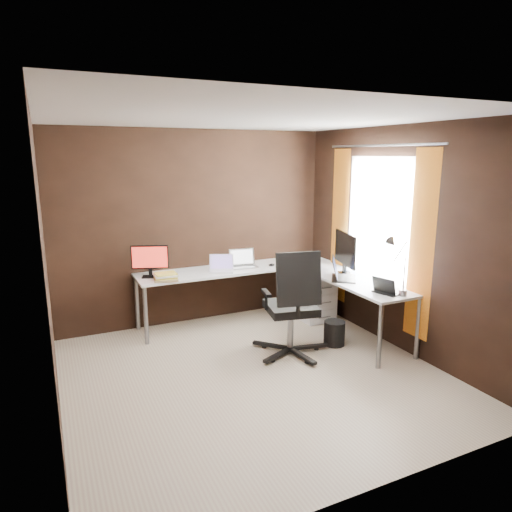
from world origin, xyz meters
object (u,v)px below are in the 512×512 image
at_px(laptop_black_big, 340,274).
at_px(desk_lamp, 396,259).
at_px(monitor_right, 345,251).
at_px(laptop_black_small, 386,290).
at_px(laptop_white, 221,268).
at_px(laptop_silver, 243,263).
at_px(book_stack, 166,277).
at_px(office_chair, 292,324).
at_px(drawer_pedestal, 314,297).
at_px(wastebasket, 334,333).
at_px(monitor_left, 150,259).

distance_m(laptop_black_big, desk_lamp, 0.85).
height_order(monitor_right, laptop_black_small, monitor_right).
bearing_deg(monitor_right, laptop_white, 73.92).
xyz_separation_m(laptop_silver, laptop_black_small, (0.89, -1.75, -0.01)).
bearing_deg(laptop_silver, laptop_black_small, -55.53).
bearing_deg(monitor_right, laptop_black_small, -169.97).
relative_size(laptop_white, book_stack, 1.17).
relative_size(laptop_black_small, office_chair, 0.26).
relative_size(drawer_pedestal, desk_lamp, 0.96).
relative_size(laptop_white, desk_lamp, 0.59).
distance_m(laptop_black_big, laptop_black_small, 0.70).
bearing_deg(laptop_black_small, drawer_pedestal, -15.23).
bearing_deg(office_chair, wastebasket, 13.53).
relative_size(laptop_silver, laptop_black_small, 1.18).
bearing_deg(office_chair, monitor_left, 146.94).
xyz_separation_m(drawer_pedestal, book_stack, (-1.97, 0.15, 0.47)).
distance_m(laptop_white, book_stack, 0.76).
distance_m(drawer_pedestal, book_stack, 2.03).
bearing_deg(office_chair, laptop_silver, 103.30).
height_order(drawer_pedestal, desk_lamp, desk_lamp).
height_order(monitor_left, desk_lamp, desk_lamp).
bearing_deg(book_stack, laptop_black_big, -23.32).
bearing_deg(monitor_right, laptop_silver, 62.07).
relative_size(laptop_silver, book_stack, 1.18).
bearing_deg(laptop_black_big, monitor_right, -12.94).
bearing_deg(laptop_silver, monitor_right, -35.66).
distance_m(monitor_left, wastebasket, 2.36).
xyz_separation_m(book_stack, office_chair, (1.13, -1.03, -0.42)).
distance_m(monitor_right, laptop_white, 1.56).
bearing_deg(office_chair, laptop_black_small, -17.74).
bearing_deg(monitor_left, laptop_black_small, -19.04).
bearing_deg(laptop_black_small, monitor_left, 34.39).
xyz_separation_m(laptop_black_small, book_stack, (-1.99, 1.52, 0.00)).
bearing_deg(monitor_left, laptop_silver, 20.89).
bearing_deg(desk_lamp, laptop_silver, 116.67).
bearing_deg(book_stack, laptop_silver, 12.23).
distance_m(monitor_left, book_stack, 0.32).
distance_m(monitor_left, desk_lamp, 2.83).
xyz_separation_m(drawer_pedestal, monitor_left, (-2.10, 0.38, 0.65)).
bearing_deg(monitor_left, book_stack, -40.20).
relative_size(office_chair, wastebasket, 4.23).
height_order(monitor_left, laptop_white, monitor_left).
height_order(laptop_white, wastebasket, laptop_white).
bearing_deg(laptop_silver, monitor_left, -172.06).
height_order(laptop_white, office_chair, office_chair).
relative_size(monitor_right, wastebasket, 2.20).
height_order(monitor_right, laptop_silver, monitor_right).
xyz_separation_m(desk_lamp, wastebasket, (-0.33, 0.58, -0.98)).
bearing_deg(drawer_pedestal, laptop_silver, 156.02).
xyz_separation_m(laptop_black_big, laptop_black_small, (0.09, -0.70, -0.01)).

